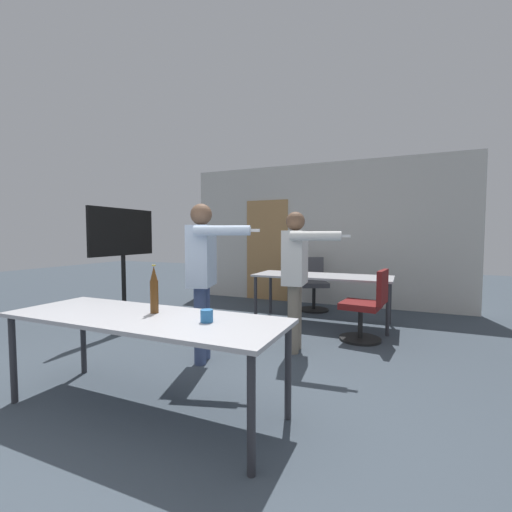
# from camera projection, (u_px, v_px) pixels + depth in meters

# --- Properties ---
(ground_plane) EXTENTS (24.00, 24.00, 0.00)m
(ground_plane) POSITION_uv_depth(u_px,v_px,m) (126.00, 457.00, 2.06)
(ground_plane) COLOR #3D4751
(back_wall) EXTENTS (5.38, 0.12, 2.72)m
(back_wall) POSITION_uv_depth(u_px,v_px,m) (319.00, 234.00, 6.65)
(back_wall) COLOR beige
(back_wall) RESTS_ON ground_plane
(conference_table_near) EXTENTS (2.20, 0.77, 0.73)m
(conference_table_near) POSITION_uv_depth(u_px,v_px,m) (143.00, 324.00, 2.57)
(conference_table_near) COLOR #A8A8AD
(conference_table_near) RESTS_ON ground_plane
(conference_table_far) EXTENTS (2.03, 0.76, 0.73)m
(conference_table_far) POSITION_uv_depth(u_px,v_px,m) (322.00, 279.00, 5.18)
(conference_table_far) COLOR #A8A8AD
(conference_table_far) RESTS_ON ground_plane
(tv_screen) EXTENTS (0.44, 1.16, 1.71)m
(tv_screen) POSITION_uv_depth(u_px,v_px,m) (123.00, 253.00, 4.83)
(tv_screen) COLOR black
(tv_screen) RESTS_ON ground_plane
(person_left_plaid) EXTENTS (0.78, 0.61, 1.60)m
(person_left_plaid) POSITION_uv_depth(u_px,v_px,m) (296.00, 268.00, 3.90)
(person_left_plaid) COLOR slate
(person_left_plaid) RESTS_ON ground_plane
(person_far_watching) EXTENTS (0.85, 0.57, 1.66)m
(person_far_watching) POSITION_uv_depth(u_px,v_px,m) (203.00, 267.00, 3.57)
(person_far_watching) COLOR #3D4C75
(person_far_watching) RESTS_ON ground_plane
(office_chair_far_left) EXTENTS (0.63, 0.66, 0.93)m
(office_chair_far_left) POSITION_uv_depth(u_px,v_px,m) (313.00, 285.00, 6.12)
(office_chair_far_left) COLOR black
(office_chair_far_left) RESTS_ON ground_plane
(office_chair_side_rolled) EXTENTS (0.58, 0.52, 0.91)m
(office_chair_side_rolled) POSITION_uv_depth(u_px,v_px,m) (367.00, 308.00, 4.29)
(office_chair_side_rolled) COLOR black
(office_chair_side_rolled) RESTS_ON ground_plane
(beer_bottle) EXTENTS (0.06, 0.06, 0.38)m
(beer_bottle) POSITION_uv_depth(u_px,v_px,m) (154.00, 290.00, 2.65)
(beer_bottle) COLOR #563314
(beer_bottle) RESTS_ON conference_table_near
(drink_cup) EXTENTS (0.09, 0.09, 0.09)m
(drink_cup) POSITION_uv_depth(u_px,v_px,m) (207.00, 316.00, 2.38)
(drink_cup) COLOR #2866A3
(drink_cup) RESTS_ON conference_table_near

